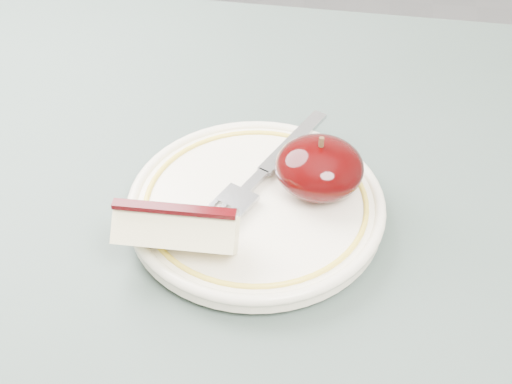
# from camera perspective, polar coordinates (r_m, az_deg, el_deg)

# --- Properties ---
(plate) EXTENTS (0.20, 0.20, 0.02)m
(plate) POSITION_cam_1_polar(r_m,az_deg,el_deg) (0.55, -0.00, -1.06)
(plate) COLOR #F2E6CB
(plate) RESTS_ON table
(apple_half) EXTENTS (0.07, 0.07, 0.05)m
(apple_half) POSITION_cam_1_polar(r_m,az_deg,el_deg) (0.55, 5.09, 1.96)
(apple_half) COLOR black
(apple_half) RESTS_ON plate
(apple_wedge) EXTENTS (0.09, 0.04, 0.04)m
(apple_wedge) POSITION_cam_1_polar(r_m,az_deg,el_deg) (0.51, -6.40, -2.97)
(apple_wedge) COLOR beige
(apple_wedge) RESTS_ON plate
(fork) EXTENTS (0.09, 0.17, 0.00)m
(fork) POSITION_cam_1_polar(r_m,az_deg,el_deg) (0.57, 0.55, 1.54)
(fork) COLOR #97999F
(fork) RESTS_ON plate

